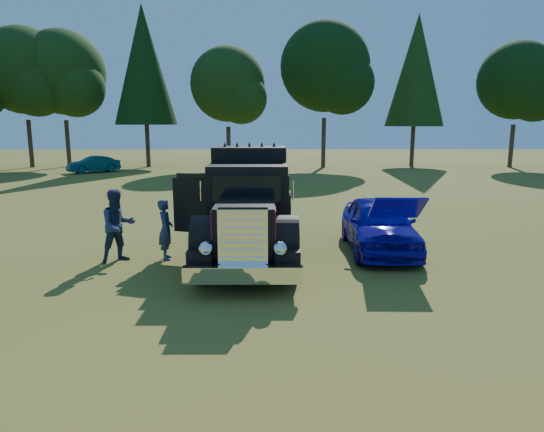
{
  "coord_description": "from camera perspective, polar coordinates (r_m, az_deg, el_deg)",
  "views": [
    {
      "loc": [
        -0.67,
        -11.38,
        3.64
      ],
      "look_at": [
        -0.58,
        0.85,
        1.31
      ],
      "focal_mm": 32.0,
      "sensor_mm": 36.0,
      "label": 1
    }
  ],
  "objects": [
    {
      "name": "ground",
      "position": [
        11.96,
        2.83,
        -6.94
      ],
      "size": [
        120.0,
        120.0,
        0.0
      ],
      "primitive_type": "plane",
      "color": "#3C5418",
      "rests_on": "ground"
    },
    {
      "name": "treeline",
      "position": [
        39.62,
        -7.77,
        16.61
      ],
      "size": [
        72.1,
        24.04,
        13.84
      ],
      "color": "#2D2116",
      "rests_on": "ground"
    },
    {
      "name": "diamond_t_truck",
      "position": [
        13.23,
        -2.78,
        0.49
      ],
      "size": [
        3.34,
        7.16,
        3.0
      ],
      "color": "black",
      "rests_on": "ground"
    },
    {
      "name": "hotrod_coupe",
      "position": [
        14.36,
        12.47,
        -0.98
      ],
      "size": [
        1.95,
        4.57,
        1.89
      ],
      "color": "#07149E",
      "rests_on": "ground"
    },
    {
      "name": "spectator_near",
      "position": [
        13.43,
        -12.4,
        -1.57
      ],
      "size": [
        0.5,
        0.67,
        1.65
      ],
      "primitive_type": "imported",
      "rotation": [
        0.0,
        0.0,
        1.77
      ],
      "color": "#222850",
      "rests_on": "ground"
    },
    {
      "name": "spectator_far",
      "position": [
        13.54,
        -17.68,
        -1.09
      ],
      "size": [
        1.2,
        1.16,
        1.95
      ],
      "primitive_type": "imported",
      "rotation": [
        0.0,
        0.0,
        0.65
      ],
      "color": "#1A243E",
      "rests_on": "ground"
    },
    {
      "name": "distant_teal_car",
      "position": [
        39.39,
        -20.25,
        5.72
      ],
      "size": [
        3.77,
        3.38,
        1.24
      ],
      "primitive_type": "imported",
      "rotation": [
        0.0,
        0.0,
        -0.9
      ],
      "color": "#0B3245",
      "rests_on": "ground"
    }
  ]
}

